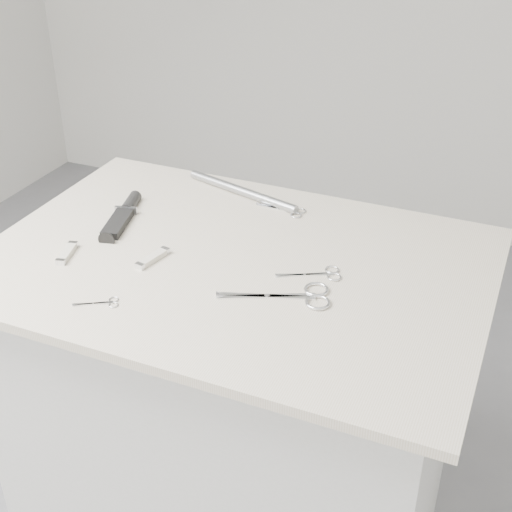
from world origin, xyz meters
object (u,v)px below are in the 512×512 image
at_px(sheathed_knife, 124,214).
at_px(pocket_knife_b, 67,253).
at_px(plinth, 237,432).
at_px(large_shears, 299,296).
at_px(tiny_scissors, 103,303).
at_px(pocket_knife_a, 153,258).
at_px(embroidery_scissors_b, 289,211).
at_px(embroidery_scissors_a, 321,274).
at_px(metal_rail, 242,191).

distance_m(sheathed_knife, pocket_knife_b, 0.19).
height_order(plinth, large_shears, large_shears).
xyz_separation_m(tiny_scissors, pocket_knife_a, (0.01, 0.17, 0.00)).
distance_m(plinth, embroidery_scissors_b, 0.53).
distance_m(tiny_scissors, sheathed_knife, 0.34).
relative_size(sheathed_knife, pocket_knife_b, 2.40).
distance_m(embroidery_scissors_b, tiny_scissors, 0.50).
xyz_separation_m(plinth, sheathed_knife, (-0.30, 0.07, 0.48)).
xyz_separation_m(sheathed_knife, pocket_knife_a, (0.15, -0.14, -0.00)).
relative_size(embroidery_scissors_a, metal_rail, 0.39).
xyz_separation_m(large_shears, metal_rail, (-0.27, 0.35, 0.01)).
xyz_separation_m(embroidery_scissors_a, tiny_scissors, (-0.33, -0.25, -0.00)).
bearing_deg(pocket_knife_b, sheathed_knife, -20.33).
distance_m(large_shears, embroidery_scissors_a, 0.09).
height_order(plinth, embroidery_scissors_b, embroidery_scissors_b).
distance_m(large_shears, pocket_knife_b, 0.48).
bearing_deg(pocket_knife_b, large_shears, -100.47).
xyz_separation_m(pocket_knife_b, metal_rail, (0.21, 0.39, 0.01)).
relative_size(embroidery_scissors_b, sheathed_knife, 0.59).
xyz_separation_m(embroidery_scissors_a, pocket_knife_b, (-0.49, -0.13, 0.00)).
xyz_separation_m(embroidery_scissors_b, tiny_scissors, (-0.18, -0.47, -0.00)).
bearing_deg(pocket_knife_b, metal_rail, -43.92).
bearing_deg(pocket_knife_b, plinth, -85.26).
xyz_separation_m(embroidery_scissors_b, pocket_knife_a, (-0.17, -0.30, 0.00)).
relative_size(large_shears, metal_rail, 0.66).
bearing_deg(large_shears, pocket_knife_b, 162.83).
height_order(pocket_knife_a, metal_rail, metal_rail).
bearing_deg(metal_rail, embroidery_scissors_a, -42.57).
bearing_deg(metal_rail, sheathed_knife, -133.85).
xyz_separation_m(plinth, large_shears, (0.17, -0.07, 0.47)).
height_order(sheathed_knife, pocket_knife_a, sheathed_knife).
height_order(embroidery_scissors_b, pocket_knife_a, pocket_knife_a).
height_order(embroidery_scissors_a, sheathed_knife, sheathed_knife).
relative_size(embroidery_scissors_a, tiny_scissors, 1.56).
bearing_deg(embroidery_scissors_b, large_shears, -62.28).
bearing_deg(large_shears, metal_rail, 105.56).
distance_m(plinth, metal_rail, 0.56).
bearing_deg(large_shears, pocket_knife_a, 156.33).
distance_m(pocket_knife_a, metal_rail, 0.34).
height_order(large_shears, tiny_scissors, large_shears).
bearing_deg(pocket_knife_b, pocket_knife_a, -88.90).
bearing_deg(metal_rail, plinth, -69.17).
relative_size(plinth, metal_rail, 2.90).
xyz_separation_m(large_shears, tiny_scissors, (-0.32, -0.16, -0.00)).
bearing_deg(embroidery_scissors_b, pocket_knife_a, -116.06).
height_order(embroidery_scissors_b, tiny_scissors, same).
bearing_deg(embroidery_scissors_a, pocket_knife_a, 166.80).
bearing_deg(large_shears, sheathed_knife, 140.50).
bearing_deg(plinth, embroidery_scissors_b, 83.54).
xyz_separation_m(tiny_scissors, pocket_knife_b, (-0.16, 0.12, 0.00)).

